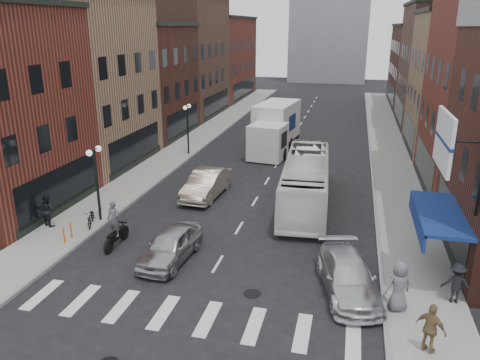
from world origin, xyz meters
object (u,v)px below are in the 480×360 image
at_px(transit_bus, 306,181).
at_px(curb_car, 349,276).
at_px(sedan_left_near, 171,245).
at_px(box_truck, 274,128).
at_px(parked_bicycle, 91,217).
at_px(ped_right_c, 399,286).
at_px(bike_rack, 68,233).
at_px(ped_left_solo, 48,210).
at_px(sedan_left_far, 206,184).
at_px(ped_right_a, 456,283).
at_px(streetlamp_far, 187,120).
at_px(motorcycle_rider, 115,226).
at_px(billboard_sign, 446,142).
at_px(ped_right_b, 431,329).
at_px(streetlamp_near, 96,170).

relative_size(transit_bus, curb_car, 2.19).
bearing_deg(sedan_left_near, box_truck, 90.83).
xyz_separation_m(parked_bicycle, ped_right_c, (14.90, -4.25, 0.53)).
relative_size(bike_rack, ped_left_solo, 0.47).
xyz_separation_m(transit_bus, curb_car, (2.66, -9.15, -0.77)).
distance_m(sedan_left_far, curb_car, 12.62).
distance_m(sedan_left_far, ped_right_a, 15.55).
relative_size(bike_rack, box_truck, 0.09).
height_order(streetlamp_far, bike_rack, streetlamp_far).
bearing_deg(sedan_left_far, motorcycle_rider, -102.27).
relative_size(motorcycle_rider, ped_right_c, 1.20).
bearing_deg(ped_right_c, curb_car, -55.08).
xyz_separation_m(billboard_sign, streetlamp_far, (-15.99, 17.50, -3.22)).
xyz_separation_m(billboard_sign, ped_right_b, (-0.39, -3.72, -5.13)).
relative_size(billboard_sign, curb_car, 0.77).
bearing_deg(ped_right_a, parked_bicycle, -10.43).
relative_size(transit_bus, ped_right_a, 6.64).
bearing_deg(streetlamp_far, bike_rack, -90.69).
bearing_deg(sedan_left_near, sedan_left_far, 100.74).
bearing_deg(streetlamp_far, motorcycle_rider, -82.34).
relative_size(sedan_left_near, parked_bicycle, 2.63).
relative_size(box_truck, ped_left_solo, 5.40).
bearing_deg(ped_left_solo, streetlamp_near, -127.12).
bearing_deg(streetlamp_near, ped_right_a, -13.21).
height_order(parked_bicycle, ped_right_b, ped_right_b).
distance_m(bike_rack, parked_bicycle, 1.97).
bearing_deg(ped_right_c, ped_left_solo, -38.10).
bearing_deg(transit_bus, ped_right_a, -57.58).
bearing_deg(curb_car, billboard_sign, -4.43).
distance_m(sedan_left_far, ped_left_solo, 9.16).
height_order(ped_left_solo, ped_right_c, ped_right_c).
bearing_deg(ped_left_solo, streetlamp_far, -75.89).
distance_m(box_truck, curb_car, 22.17).
bearing_deg(motorcycle_rider, box_truck, 79.19).
bearing_deg(transit_bus, ped_right_c, -69.68).
relative_size(sedan_left_near, sedan_left_far, 0.87).
height_order(sedan_left_near, ped_right_b, ped_right_b).
distance_m(ped_right_b, ped_right_c, 2.37).
distance_m(ped_right_a, ped_right_c, 2.36).
distance_m(streetlamp_far, ped_right_c, 24.14).
distance_m(motorcycle_rider, ped_right_b, 14.20).
height_order(streetlamp_far, transit_bus, streetlamp_far).
relative_size(billboard_sign, sedan_left_far, 0.75).
height_order(streetlamp_near, ped_right_c, streetlamp_near).
bearing_deg(parked_bicycle, motorcycle_rider, -59.55).
xyz_separation_m(sedan_left_near, parked_bicycle, (-5.37, 2.39, -0.15)).
distance_m(streetlamp_near, parked_bicycle, 2.45).
height_order(curb_car, ped_right_c, ped_right_c).
relative_size(sedan_left_near, ped_left_solo, 2.53).
bearing_deg(sedan_left_far, ped_left_solo, -132.17).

